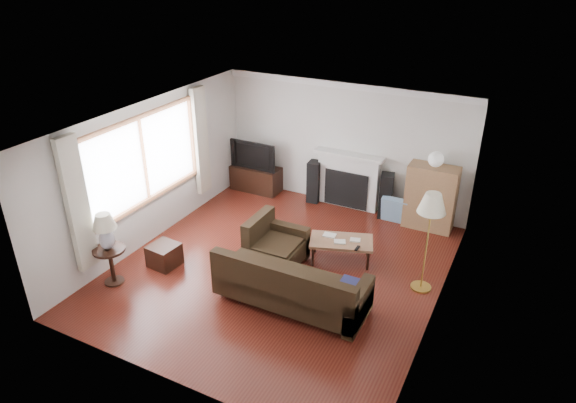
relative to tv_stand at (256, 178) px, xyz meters
The scene contains 17 objects.
room 3.27m from the tv_stand, 52.80° to the right, with size 5.10×5.60×2.54m.
window 3.03m from the tv_stand, 101.94° to the right, with size 0.12×2.74×1.54m, color brown.
curtain_near 4.38m from the tv_stand, 97.01° to the right, with size 0.10×0.35×2.10m, color beige.
curtain_far 1.70m from the tv_stand, 113.99° to the right, with size 0.10×0.35×2.10m, color beige.
fireplace 2.06m from the tv_stand, ahead, with size 1.40×0.26×1.15m, color white.
tv_stand is the anchor object (origin of this frame).
television 0.57m from the tv_stand, ahead, with size 1.04×0.14×0.60m, color black.
speaker_left 1.35m from the tv_stand, ahead, with size 0.24×0.29×0.87m, color black.
speaker_right 2.86m from the tv_stand, ahead, with size 0.25×0.30×0.90m, color black.
bookshelf 3.72m from the tv_stand, ahead, with size 0.90×0.43×1.23m, color #986D46.
globe_lamp 3.87m from the tv_stand, ahead, with size 0.27×0.27×0.27m, color white.
sectional_sofa 4.08m from the tv_stand, 52.53° to the right, with size 2.42×1.77×0.78m, color black.
coffee_table 3.24m from the tv_stand, 33.91° to the right, with size 1.03×0.56×0.40m, color #895E41.
footstool 3.25m from the tv_stand, 87.68° to the right, with size 0.44×0.44×0.37m, color black.
floor_lamp 4.56m from the tv_stand, 25.62° to the right, with size 0.42×0.42×1.63m, color #B5943F.
side_table 4.01m from the tv_stand, 93.81° to the right, with size 0.49×0.49×0.62m, color black.
table_lamp 4.06m from the tv_stand, 93.81° to the right, with size 0.36×0.36×0.59m, color silver.
Camera 1 is at (3.33, -6.23, 4.75)m, focal length 32.00 mm.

